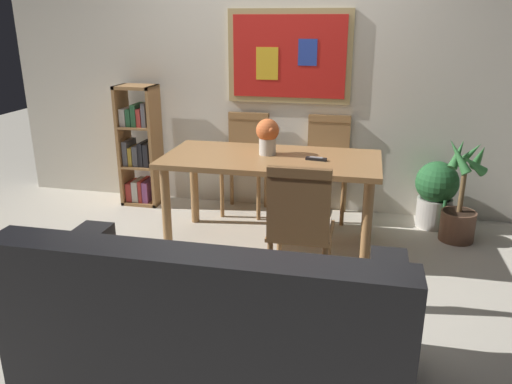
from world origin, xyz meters
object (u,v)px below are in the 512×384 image
(potted_ivy, at_px, (436,192))
(flower_vase, at_px, (268,134))
(dining_table, at_px, (271,168))
(potted_palm, at_px, (460,206))
(dining_chair_far_left, at_px, (246,155))
(dining_chair_near_right, at_px, (300,221))
(leather_couch, at_px, (213,330))
(bookshelf, at_px, (140,150))
(tv_remote, at_px, (316,159))
(dining_chair_far_right, at_px, (327,158))

(potted_ivy, xyz_separation_m, flower_vase, (-1.37, -0.62, 0.58))
(dining_table, xyz_separation_m, potted_ivy, (1.33, 0.68, -0.32))
(potted_palm, height_order, flower_vase, flower_vase)
(dining_chair_far_left, xyz_separation_m, flower_vase, (0.33, -0.68, 0.35))
(dining_chair_near_right, relative_size, dining_chair_far_left, 1.00)
(leather_couch, distance_m, bookshelf, 2.81)
(leather_couch, bearing_deg, flower_vase, 92.65)
(dining_chair_far_left, xyz_separation_m, leather_couch, (0.41, -2.44, -0.22))
(dining_chair_near_right, distance_m, flower_vase, 0.99)
(leather_couch, xyz_separation_m, tv_remote, (0.31, 1.67, 0.43))
(dining_chair_near_right, relative_size, flower_vase, 3.25)
(bookshelf, bearing_deg, dining_table, -26.17)
(potted_palm, distance_m, tv_remote, 1.29)
(potted_ivy, xyz_separation_m, potted_palm, (0.16, -0.28, -0.01))
(dining_table, relative_size, potted_palm, 1.91)
(dining_chair_near_right, distance_m, potted_palm, 1.67)
(dining_chair_near_right, distance_m, bookshelf, 2.29)
(dining_chair_far_right, height_order, flower_vase, flower_vase)
(dining_chair_near_right, bearing_deg, dining_table, 113.03)
(flower_vase, bearing_deg, tv_remote, -13.57)
(leather_couch, relative_size, potted_palm, 2.08)
(dining_chair_far_right, distance_m, tv_remote, 0.83)
(dining_chair_far_left, relative_size, leather_couch, 0.51)
(dining_chair_far_left, distance_m, potted_ivy, 1.71)
(dining_table, xyz_separation_m, tv_remote, (0.35, -0.03, 0.10))
(dining_chair_far_left, height_order, leather_couch, dining_chair_far_left)
(leather_couch, bearing_deg, bookshelf, 121.33)
(dining_chair_far_right, relative_size, flower_vase, 3.25)
(dining_table, height_order, tv_remote, tv_remote)
(dining_chair_near_right, height_order, dining_chair_far_left, same)
(dining_chair_far_right, height_order, potted_ivy, dining_chair_far_right)
(leather_couch, relative_size, potted_ivy, 3.07)
(dining_chair_near_right, relative_size, potted_ivy, 1.55)
(bookshelf, xyz_separation_m, flower_vase, (1.38, -0.63, 0.35))
(bookshelf, relative_size, tv_remote, 7.16)
(leather_couch, relative_size, flower_vase, 6.44)
(dining_chair_far_right, distance_m, leather_couch, 2.50)
(dining_chair_far_right, height_order, dining_chair_near_right, same)
(tv_remote, bearing_deg, dining_chair_near_right, -91.14)
(potted_ivy, height_order, potted_palm, potted_palm)
(tv_remote, bearing_deg, dining_chair_far_left, 133.14)
(leather_couch, height_order, potted_ivy, leather_couch)
(dining_chair_far_right, height_order, bookshelf, bookshelf)
(dining_chair_near_right, bearing_deg, dining_chair_far_right, 88.59)
(dining_chair_near_right, xyz_separation_m, leather_couch, (-0.29, -0.92, -0.22))
(dining_chair_far_left, distance_m, bookshelf, 1.04)
(dining_chair_far_left, height_order, potted_ivy, dining_chair_far_left)
(dining_chair_near_right, height_order, bookshelf, bookshelf)
(potted_palm, bearing_deg, dining_chair_near_right, -134.17)
(potted_ivy, relative_size, flower_vase, 2.10)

